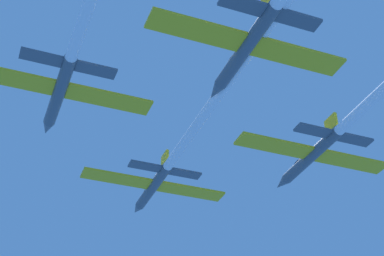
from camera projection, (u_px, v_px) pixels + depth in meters
jet_lead at (209, 108)px, 68.09m from camera, size 20.11×68.64×3.33m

